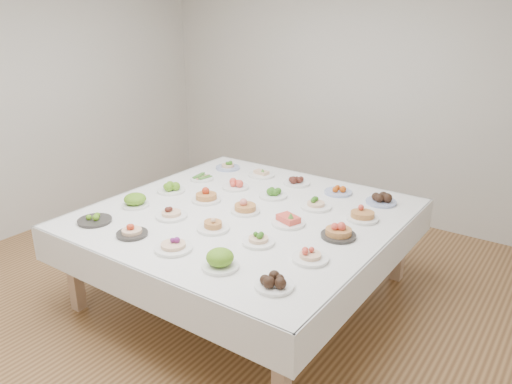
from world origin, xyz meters
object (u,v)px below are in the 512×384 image
Objects in this scene: dish_0 at (94,217)px; dish_24 at (381,197)px; display_table at (245,219)px; dish_12 at (245,205)px.

dish_0 is 2.34m from dish_24.
display_table is 9.99× the size of dish_12.
dish_12 is at bearing 44.66° from dish_0.
dish_12 is at bearing -83.23° from display_table.
dish_0 is 1.02× the size of dish_24.
display_table is at bearing 96.77° from dish_12.
dish_24 is (0.83, 0.82, -0.01)m from dish_12.
dish_12 is (0.84, 0.83, 0.03)m from dish_0.
display_table is 0.13m from dish_12.
dish_12 reaches higher than dish_24.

